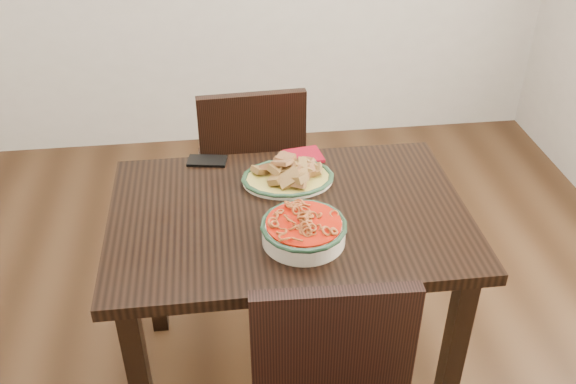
{
  "coord_description": "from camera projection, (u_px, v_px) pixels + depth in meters",
  "views": [
    {
      "loc": [
        -0.17,
        -1.74,
        1.93
      ],
      "look_at": [
        0.04,
        -0.09,
        0.81
      ],
      "focal_mm": 40.0,
      "sensor_mm": 36.0,
      "label": 1
    }
  ],
  "objects": [
    {
      "name": "dining_table",
      "position": [
        289.0,
        238.0,
        2.08
      ],
      "size": [
        1.13,
        0.75,
        0.75
      ],
      "color": "black",
      "rests_on": "ground"
    },
    {
      "name": "noodle_bowl",
      "position": [
        304.0,
        228.0,
        1.87
      ],
      "size": [
        0.26,
        0.26,
        0.08
      ],
      "color": "beige",
      "rests_on": "dining_table"
    },
    {
      "name": "chair_far",
      "position": [
        251.0,
        167.0,
        2.72
      ],
      "size": [
        0.44,
        0.44,
        0.89
      ],
      "rotation": [
        0.0,
        0.0,
        3.19
      ],
      "color": "black",
      "rests_on": "ground"
    },
    {
      "name": "napkin",
      "position": [
        303.0,
        156.0,
        2.29
      ],
      "size": [
        0.15,
        0.13,
        0.01
      ],
      "primitive_type": "cube",
      "rotation": [
        0.0,
        0.0,
        0.16
      ],
      "color": "maroon",
      "rests_on": "dining_table"
    },
    {
      "name": "floor",
      "position": [
        276.0,
        350.0,
        2.53
      ],
      "size": [
        3.5,
        3.5,
        0.0
      ],
      "primitive_type": "plane",
      "color": "#331E10",
      "rests_on": "ground"
    },
    {
      "name": "fish_plate",
      "position": [
        288.0,
        170.0,
        2.14
      ],
      "size": [
        0.3,
        0.24,
        0.11
      ],
      "color": "#EAE2C6",
      "rests_on": "dining_table"
    },
    {
      "name": "smartphone",
      "position": [
        207.0,
        161.0,
        2.27
      ],
      "size": [
        0.15,
        0.09,
        0.01
      ],
      "primitive_type": "cube",
      "rotation": [
        0.0,
        0.0,
        -0.17
      ],
      "color": "black",
      "rests_on": "dining_table"
    }
  ]
}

